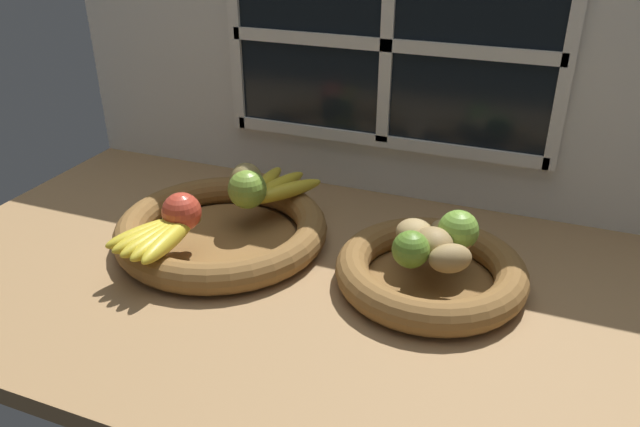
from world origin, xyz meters
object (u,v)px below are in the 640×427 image
at_px(banana_bunch_back, 274,188).
at_px(potato_oblong, 414,232).
at_px(potato_large, 433,243).
at_px(lime_near, 411,249).
at_px(pear_brown, 246,183).
at_px(fruit_bowl_left, 222,230).
at_px(banana_bunch_front, 161,235).
at_px(potato_back, 452,234).
at_px(lime_far, 458,230).
at_px(fruit_bowl_right, 430,272).
at_px(potato_small, 450,258).
at_px(apple_green_back, 247,189).
at_px(apple_red_front, 182,212).

height_order(banana_bunch_back, potato_oblong, potato_oblong).
height_order(potato_large, lime_near, lime_near).
bearing_deg(pear_brown, fruit_bowl_left, -104.05).
distance_m(banana_bunch_front, potato_back, 0.47).
height_order(banana_bunch_front, lime_far, lime_far).
xyz_separation_m(fruit_bowl_right, lime_far, (0.03, 0.04, 0.06)).
xyz_separation_m(fruit_bowl_left, potato_large, (0.38, 0.00, 0.05)).
height_order(banana_bunch_front, potato_small, potato_small).
height_order(apple_green_back, lime_near, apple_green_back).
bearing_deg(lime_near, apple_green_back, 164.78).
bearing_deg(banana_bunch_front, banana_bunch_back, 68.12).
bearing_deg(apple_green_back, lime_near, -15.22).
distance_m(pear_brown, potato_oblong, 0.33).
height_order(fruit_bowl_right, potato_oblong, potato_oblong).
distance_m(apple_green_back, banana_bunch_front, 0.18).
xyz_separation_m(banana_bunch_back, lime_far, (0.36, -0.07, 0.02)).
distance_m(banana_bunch_front, potato_oblong, 0.41).
height_order(fruit_bowl_right, lime_near, lime_near).
bearing_deg(fruit_bowl_right, potato_oblong, 142.13).
height_order(fruit_bowl_right, banana_bunch_front, banana_bunch_front).
distance_m(apple_green_back, potato_large, 0.35).
bearing_deg(apple_red_front, lime_near, 4.19).
distance_m(lime_near, lime_far, 0.10).
bearing_deg(lime_near, potato_back, 61.02).
xyz_separation_m(apple_green_back, potato_small, (0.38, -0.08, -0.01)).
bearing_deg(fruit_bowl_left, banana_bunch_front, -108.72).
xyz_separation_m(fruit_bowl_right, banana_bunch_front, (-0.42, -0.12, 0.04)).
bearing_deg(banana_bunch_back, apple_green_back, -109.57).
bearing_deg(potato_large, potato_small, -45.00).
bearing_deg(potato_small, potato_oblong, 138.58).
relative_size(fruit_bowl_left, potato_oblong, 6.21).
bearing_deg(pear_brown, apple_red_front, -110.23).
bearing_deg(banana_bunch_back, lime_near, -26.72).
distance_m(fruit_bowl_right, potato_small, 0.07).
height_order(potato_back, potato_small, potato_small).
distance_m(fruit_bowl_right, potato_large, 0.05).
bearing_deg(apple_green_back, banana_bunch_front, -112.73).
bearing_deg(banana_bunch_back, potato_small, -21.87).
distance_m(potato_large, lime_near, 0.05).
relative_size(fruit_bowl_right, lime_near, 5.25).
bearing_deg(fruit_bowl_left, banana_bunch_back, 64.84).
bearing_deg(apple_red_front, fruit_bowl_right, 9.35).
distance_m(apple_green_back, lime_far, 0.38).
height_order(fruit_bowl_left, apple_green_back, apple_green_back).
bearing_deg(lime_near, potato_oblong, 98.65).
height_order(potato_small, lime_near, lime_near).
xyz_separation_m(lime_near, lime_far, (0.06, 0.08, 0.00)).
relative_size(fruit_bowl_right, pear_brown, 4.06).
xyz_separation_m(banana_bunch_front, banana_bunch_back, (0.09, 0.23, -0.00)).
xyz_separation_m(fruit_bowl_right, apple_red_front, (-0.41, -0.07, 0.06)).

